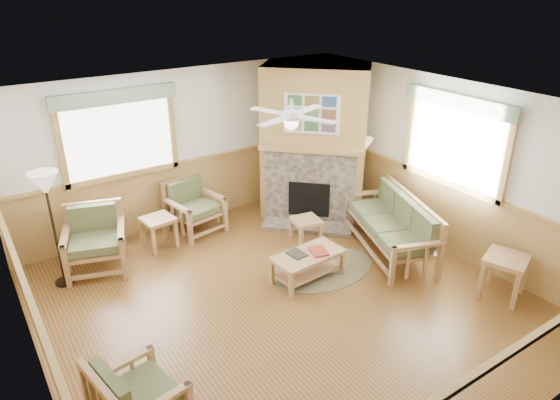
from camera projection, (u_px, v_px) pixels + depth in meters
floor at (284, 301)px, 6.81m from camera, size 6.00×6.00×0.01m
ceiling at (285, 106)px, 5.69m from camera, size 6.00×6.00×0.01m
wall_back at (185, 149)px, 8.52m from camera, size 6.00×0.02×2.70m
wall_front at (497, 347)px, 3.99m from camera, size 6.00×0.02×2.70m
wall_left at (24, 289)px, 4.73m from camera, size 0.02×6.00×2.70m
wall_right at (443, 165)px, 7.78m from camera, size 0.02×6.00×2.70m
wainscot at (285, 266)px, 6.58m from camera, size 6.00×6.00×1.10m
fireplace at (314, 142)px, 8.84m from camera, size 3.11×3.11×2.70m
window_back at (112, 87)px, 7.44m from camera, size 1.90×0.16×1.50m
window_right at (463, 92)px, 7.12m from camera, size 0.16×1.90×1.50m
ceiling_fan at (292, 101)px, 6.09m from camera, size 1.59×1.59×0.36m
sofa at (389, 225)px, 7.88m from camera, size 2.12×1.45×0.90m
armchair_back_left at (95, 241)px, 7.36m from camera, size 1.07×1.07×0.95m
armchair_back_right at (195, 207)px, 8.50m from camera, size 0.92×0.92×0.89m
armchair_left at (138, 396)px, 4.74m from camera, size 0.86×0.86×0.84m
coffee_table at (308, 266)px, 7.23m from camera, size 1.07×0.58×0.42m
end_table_chairs at (159, 233)px, 8.05m from camera, size 0.52×0.51×0.53m
end_table_sofa at (503, 276)px, 6.80m from camera, size 0.69×0.68×0.62m
footstool at (306, 229)px, 8.31m from camera, size 0.51×0.51×0.38m
braided_rug at (323, 268)px, 7.55m from camera, size 2.06×2.06×0.01m
floor_lamp_left at (54, 230)px, 6.86m from camera, size 0.44×0.44×1.72m
floor_lamp_right at (360, 179)px, 8.81m from camera, size 0.40×0.40×1.53m
book_red at (319, 250)px, 7.17m from camera, size 0.30×0.35×0.03m
book_dark at (297, 253)px, 7.11m from camera, size 0.22×0.29×0.03m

